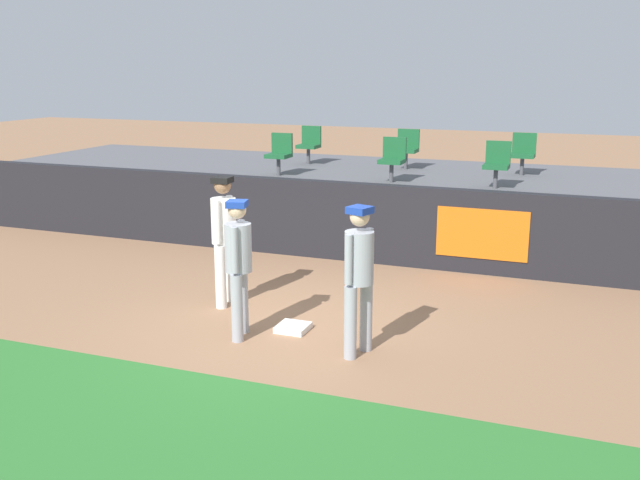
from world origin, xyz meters
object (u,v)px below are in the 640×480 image
(seat_back_right, at_px, (523,151))
(seat_front_left, at_px, (280,152))
(first_base, at_px, (293,328))
(seat_front_right, at_px, (497,162))
(seat_back_center, at_px, (407,147))
(player_coach_visitor, at_px, (359,270))
(seat_front_center, at_px, (393,157))
(player_fielder_home, at_px, (225,232))
(player_runner_visitor, at_px, (239,259))
(seat_back_left, at_px, (310,143))

(seat_back_right, relative_size, seat_front_left, 1.00)
(first_base, distance_m, seat_front_right, 5.64)
(first_base, xyz_separation_m, seat_back_center, (-0.23, 6.85, 1.65))
(seat_back_center, height_order, seat_front_right, same)
(player_coach_visitor, distance_m, seat_front_right, 5.60)
(seat_front_center, bearing_deg, player_fielder_home, -106.07)
(player_fielder_home, bearing_deg, first_base, 59.79)
(player_runner_visitor, bearing_deg, player_fielder_home, -158.56)
(player_fielder_home, height_order, seat_back_left, seat_back_left)
(player_coach_visitor, height_order, seat_back_right, seat_back_right)
(seat_back_center, bearing_deg, player_fielder_home, -100.00)
(player_fielder_home, relative_size, player_runner_visitor, 1.05)
(player_coach_visitor, bearing_deg, first_base, -95.58)
(player_runner_visitor, bearing_deg, player_coach_visitor, 75.51)
(seat_front_center, bearing_deg, first_base, -89.33)
(seat_front_left, bearing_deg, player_runner_visitor, -71.24)
(first_base, relative_size, player_fielder_home, 0.21)
(seat_back_right, bearing_deg, seat_back_center, -180.00)
(seat_back_left, height_order, seat_front_right, same)
(player_fielder_home, relative_size, seat_front_center, 2.24)
(player_fielder_home, height_order, seat_front_left, seat_front_left)
(seat_back_left, xyz_separation_m, seat_front_left, (0.07, -1.80, -0.00))
(seat_back_center, bearing_deg, seat_front_right, -40.28)
(player_runner_visitor, height_order, seat_back_left, seat_back_left)
(player_runner_visitor, xyz_separation_m, seat_back_left, (-1.93, 7.29, 0.66))
(seat_front_right, bearing_deg, player_coach_visitor, -98.78)
(seat_front_center, bearing_deg, seat_back_right, 38.82)
(seat_back_center, bearing_deg, player_coach_visitor, -80.08)
(player_coach_visitor, height_order, seat_front_right, seat_front_right)
(player_coach_visitor, bearing_deg, player_runner_visitor, -72.80)
(seat_front_center, relative_size, seat_front_right, 1.00)
(seat_front_right, bearing_deg, first_base, -110.51)
(seat_back_center, bearing_deg, seat_back_left, -179.99)
(seat_back_left, bearing_deg, player_coach_visitor, -64.22)
(seat_back_center, bearing_deg, first_base, -88.04)
(seat_back_right, height_order, seat_front_left, same)
(player_coach_visitor, bearing_deg, seat_front_right, -171.31)
(first_base, height_order, seat_front_left, seat_front_left)
(player_fielder_home, height_order, player_coach_visitor, player_fielder_home)
(player_runner_visitor, height_order, seat_back_center, seat_back_center)
(player_fielder_home, xyz_separation_m, player_coach_visitor, (2.37, -1.09, -0.03))
(seat_back_left, bearing_deg, first_base, -70.09)
(seat_front_center, height_order, seat_front_right, same)
(seat_front_center, xyz_separation_m, seat_back_right, (2.24, 1.80, 0.00))
(first_base, height_order, seat_front_center, seat_front_center)
(first_base, bearing_deg, seat_back_left, 109.91)
(player_runner_visitor, relative_size, player_coach_visitor, 0.98)
(player_fielder_home, relative_size, seat_back_right, 2.24)
(seat_front_right, bearing_deg, seat_back_left, 157.62)
(player_fielder_home, xyz_separation_m, seat_back_center, (1.09, 6.20, 0.61))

